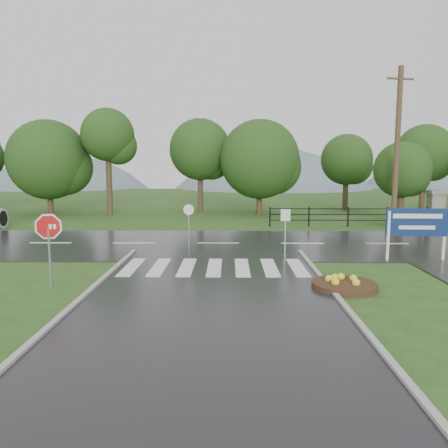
{
  "coord_description": "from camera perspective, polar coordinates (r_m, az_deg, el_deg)",
  "views": [
    {
      "loc": [
        0.54,
        -10.4,
        3.7
      ],
      "look_at": [
        0.33,
        6.0,
        1.5
      ],
      "focal_mm": 35.0,
      "sensor_mm": 36.0,
      "label": 1
    }
  ],
  "objects": [
    {
      "name": "utility_pole_east",
      "position": [
        27.7,
        21.66,
        9.28
      ],
      "size": [
        1.64,
        0.46,
        9.35
      ],
      "color": "#473523",
      "rests_on": "ground"
    },
    {
      "name": "entrance_tree_left",
      "position": [
        29.97,
        22.25,
        6.53
      ],
      "size": [
        3.53,
        3.53,
        5.21
      ],
      "color": "#3D2B1C",
      "rests_on": "ground"
    },
    {
      "name": "reg_sign_round",
      "position": [
        19.25,
        -4.63,
        0.44
      ],
      "size": [
        0.47,
        0.09,
        2.01
      ],
      "color": "#939399",
      "rests_on": "ground"
    },
    {
      "name": "flower_bed",
      "position": [
        13.8,
        15.44,
        -7.57
      ],
      "size": [
        1.95,
        1.95,
        0.39
      ],
      "color": "#332111",
      "rests_on": "ground"
    },
    {
      "name": "estate_billboard",
      "position": [
        18.43,
        23.87,
        -0.12
      ],
      "size": [
        2.36,
        0.14,
        2.07
      ],
      "color": "silver",
      "rests_on": "ground"
    },
    {
      "name": "treeline",
      "position": [
        34.61,
        1.49,
        1.5
      ],
      "size": [
        83.2,
        5.2,
        10.0
      ],
      "color": "#1C3E13",
      "rests_on": "ground"
    },
    {
      "name": "curb_right",
      "position": [
        7.99,
        24.44,
        -20.69
      ],
      "size": [
        0.15,
        24.0,
        0.12
      ],
      "primitive_type": "cube",
      "color": "#A3A39B",
      "rests_on": "ground"
    },
    {
      "name": "main_road",
      "position": [
        20.74,
        -0.78,
        -2.64
      ],
      "size": [
        90.0,
        8.0,
        0.04
      ],
      "primitive_type": "cube",
      "color": "black",
      "rests_on": "ground"
    },
    {
      "name": "stop_sign",
      "position": [
        14.22,
        -21.94,
        -1.03
      ],
      "size": [
        1.04,
        0.28,
        2.41
      ],
      "color": "#939399",
      "rests_on": "ground"
    },
    {
      "name": "fence_west",
      "position": [
        27.53,
        15.91,
        1.14
      ],
      "size": [
        9.58,
        0.08,
        1.2
      ],
      "color": "black",
      "rests_on": "ground"
    },
    {
      "name": "ground",
      "position": [
        11.06,
        -2.16,
        -11.92
      ],
      "size": [
        120.0,
        120.0,
        0.0
      ],
      "primitive_type": "plane",
      "color": "#294E1A",
      "rests_on": "ground"
    },
    {
      "name": "pillar_west",
      "position": [
        29.31,
        25.9,
        1.93
      ],
      "size": [
        1.0,
        1.0,
        2.24
      ],
      "color": "gray",
      "rests_on": "ground"
    },
    {
      "name": "crosswalk",
      "position": [
        15.84,
        -1.25,
        -5.65
      ],
      "size": [
        6.5,
        2.8,
        0.02
      ],
      "color": "silver",
      "rests_on": "ground"
    },
    {
      "name": "reg_sign_small",
      "position": [
        18.89,
        8.03,
        0.38
      ],
      "size": [
        0.4,
        0.13,
        1.85
      ],
      "color": "#939399",
      "rests_on": "ground"
    },
    {
      "name": "hills",
      "position": [
        77.88,
        2.9,
        -6.67
      ],
      "size": [
        102.0,
        48.0,
        48.0
      ],
      "color": "slate",
      "rests_on": "ground"
    }
  ]
}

